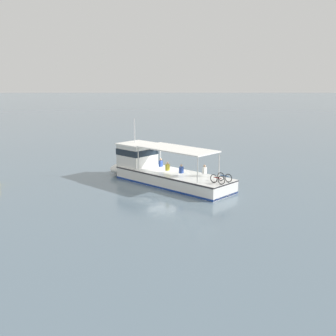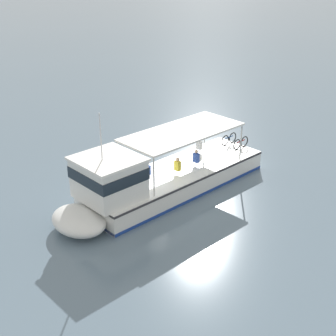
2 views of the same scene
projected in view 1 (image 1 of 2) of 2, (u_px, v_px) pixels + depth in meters
The scene contains 2 objects.
ground_plane at pixel (162, 180), 36.59m from camera, with size 400.00×400.00×0.00m, color slate.
ferry_main at pixel (159, 171), 35.81m from camera, with size 10.95×11.38×5.32m.
Camera 1 is at (-35.49, -0.52, 8.96)m, focal length 44.43 mm.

